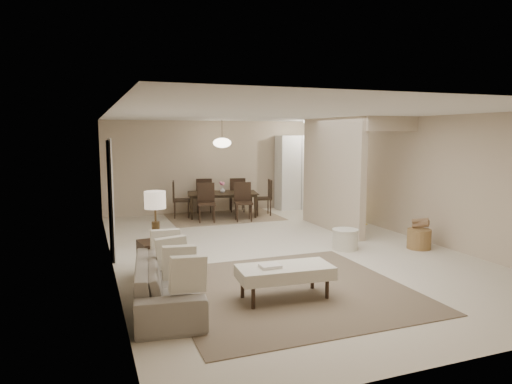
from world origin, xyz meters
name	(u,v)px	position (x,y,z in m)	size (l,w,h in m)	color
floor	(280,249)	(0.00, 0.00, 0.00)	(9.00, 9.00, 0.00)	beige
ceiling	(281,114)	(0.00, 0.00, 2.50)	(9.00, 9.00, 0.00)	white
back_wall	(215,167)	(0.00, 4.50, 1.25)	(6.00, 6.00, 0.00)	#C5B095
left_wall	(110,190)	(-3.00, 0.00, 1.25)	(9.00, 9.00, 0.00)	#C5B095
right_wall	(413,178)	(3.00, 0.00, 1.25)	(9.00, 9.00, 0.00)	#C5B095
partition	(332,174)	(1.80, 1.25, 1.25)	(0.15, 2.50, 2.50)	#C5B095
doorway	(110,199)	(-2.97, 0.60, 1.02)	(0.04, 0.90, 2.04)	black
pantry_cabinet	(297,172)	(2.35, 4.15, 1.05)	(1.20, 0.55, 2.10)	white
flush_light	(312,122)	(2.30, 3.20, 2.46)	(0.44, 0.44, 0.05)	white
living_rug	(289,289)	(-0.78, -2.08, 0.01)	(3.20, 3.20, 0.01)	brown
sofa	(168,283)	(-2.45, -2.08, 0.29)	(0.78, 1.99, 0.58)	gray
ottoman_bench	(285,272)	(-0.98, -2.38, 0.36)	(1.27, 0.65, 0.44)	beige
side_table	(157,258)	(-2.40, -0.80, 0.27)	(0.49, 0.49, 0.54)	black
table_lamp	(155,204)	(-2.40, -0.80, 1.10)	(0.32, 0.32, 0.76)	#4D3B21
round_pouf	(345,239)	(1.14, -0.43, 0.19)	(0.49, 0.49, 0.38)	beige
wicker_basket	(419,239)	(2.47, -0.87, 0.19)	(0.44, 0.44, 0.37)	olive
dining_rug	(223,216)	(-0.04, 3.65, 0.01)	(2.80, 2.10, 0.01)	#897355
dining_table	(223,205)	(-0.04, 3.65, 0.31)	(1.79, 1.00, 0.63)	black
dining_chairs	(223,199)	(-0.04, 3.65, 0.48)	(2.58, 2.08, 0.95)	black
vase	(223,190)	(-0.04, 3.65, 0.70)	(0.14, 0.14, 0.14)	white
yellow_mat	(346,223)	(2.47, 1.70, 0.01)	(0.88, 0.54, 0.01)	yellow
pendant_light	(222,143)	(-0.04, 3.65, 1.92)	(0.46, 0.46, 0.71)	#4D3B21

